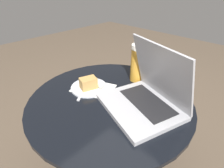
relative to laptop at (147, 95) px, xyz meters
The scene contains 6 objects.
table 0.25m from the laptop, 155.80° to the right, with size 0.73×0.73×0.53m.
napkin 0.27m from the laptop, 166.60° to the right, with size 0.23×0.20×0.00m.
laptop is the anchor object (origin of this frame).
beer_glass 0.23m from the laptop, 137.54° to the left, with size 0.07×0.07×0.19m.
snack_plate 0.29m from the laptop, 164.30° to the right, with size 0.18×0.18×0.06m.
fork 0.31m from the laptop, 160.55° to the right, with size 0.11×0.15×0.00m.
Camera 1 is at (0.45, -0.45, 0.99)m, focal length 28.00 mm.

